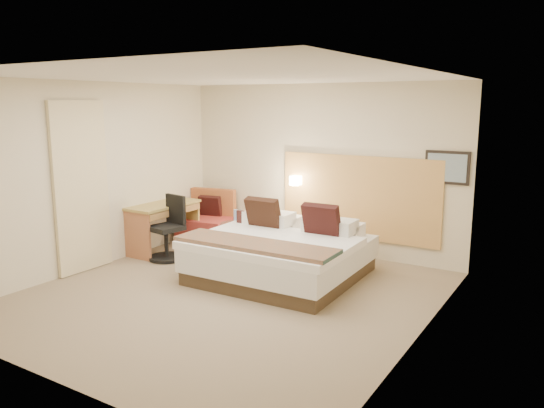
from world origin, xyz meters
The scene contains 20 objects.
floor centered at (0.00, 0.00, -0.01)m, with size 4.80×5.00×0.02m, color #7D6B54.
ceiling centered at (0.00, 0.00, 2.71)m, with size 4.80×5.00×0.02m, color white.
wall_back centered at (0.00, 2.51, 1.35)m, with size 4.80×0.02×2.70m, color beige.
wall_front centered at (0.00, -2.51, 1.35)m, with size 4.80×0.02×2.70m, color beige.
wall_left centered at (-2.41, 0.00, 1.35)m, with size 0.02×5.00×2.70m, color beige.
wall_right centered at (2.41, 0.00, 1.35)m, with size 0.02×5.00×2.70m, color beige.
headboard_panel centered at (0.70, 2.47, 0.95)m, with size 2.60×0.04×1.30m, color #BC8849.
art_frame centered at (2.02, 2.48, 1.50)m, with size 0.62×0.03×0.47m, color black.
art_canvas centered at (2.02, 2.46, 1.50)m, with size 0.54×0.01×0.39m, color #7890A5.
lamp_arm centered at (-0.35, 2.42, 1.15)m, with size 0.02×0.02×0.12m, color white.
lamp_shade centered at (-0.35, 2.36, 1.15)m, with size 0.15×0.15×0.15m, color #FFEDC6.
curtain centered at (-2.36, -0.25, 1.22)m, with size 0.06×0.90×2.42m, color beige.
bottle_a centered at (-0.88, 1.41, 0.67)m, with size 0.06×0.06×0.20m, color #8AA2D5.
bottle_b centered at (-0.81, 1.42, 0.67)m, with size 0.06×0.06×0.20m, color #79A3BB.
menu_folder centered at (-0.71, 1.31, 0.68)m, with size 0.13×0.05×0.22m, color #381717.
bed centered at (0.20, 1.00, 0.34)m, with size 2.19×2.12×1.05m.
lounge_chair centered at (-1.94, 2.04, 0.35)m, with size 0.96×0.88×0.89m.
side_table centered at (-0.83, 1.37, 0.32)m, with size 0.55×0.55×0.57m.
desk centered at (-2.11, 1.14, 0.62)m, with size 0.58×1.26×0.79m.
desk_chair centered at (-1.73, 0.82, 0.41)m, with size 0.64×0.64×0.98m.
Camera 1 is at (3.81, -5.12, 2.39)m, focal length 35.00 mm.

